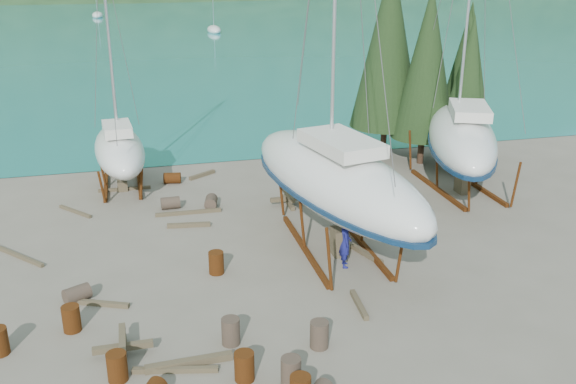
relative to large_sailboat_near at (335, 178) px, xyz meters
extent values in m
plane|color=#645D4F|center=(-4.09, -2.32, -3.06)|extent=(600.00, 600.00, 0.00)
cylinder|color=black|center=(8.41, 9.68, -2.26)|extent=(0.36, 0.36, 1.60)
cone|color=black|center=(8.41, 9.68, 2.74)|extent=(3.60, 3.60, 8.40)
cylinder|color=black|center=(9.91, 7.68, -2.38)|extent=(0.36, 0.36, 1.36)
cone|color=black|center=(9.91, 7.68, 1.87)|extent=(3.06, 3.06, 7.14)
cylinder|color=black|center=(6.91, 11.68, -2.14)|extent=(0.36, 0.36, 1.84)
cone|color=black|center=(6.91, 11.68, 3.61)|extent=(4.14, 4.14, 9.66)
cylinder|color=black|center=(11.41, 10.68, -2.34)|extent=(0.36, 0.36, 1.44)
cone|color=black|center=(11.41, 10.68, 2.16)|extent=(3.24, 3.24, 7.56)
ellipsoid|color=silver|center=(5.91, 77.68, -2.68)|extent=(2.00, 5.00, 1.40)
cylinder|color=silver|center=(5.91, 77.68, 0.17)|extent=(0.08, 0.08, 5.00)
ellipsoid|color=silver|center=(-12.09, 107.68, -2.68)|extent=(2.00, 5.00, 1.40)
cylinder|color=silver|center=(-12.09, 107.68, 0.17)|extent=(0.08, 0.08, 5.00)
ellipsoid|color=silver|center=(0.00, 0.02, -0.04)|extent=(5.99, 12.55, 2.82)
cube|color=#0D2644|center=(0.00, -0.58, -1.00)|extent=(0.70, 2.18, 1.00)
cube|color=silver|center=(0.00, -0.58, 1.62)|extent=(2.66, 3.95, 0.50)
cube|color=#633111|center=(-1.23, 0.02, -2.96)|extent=(0.18, 6.64, 0.20)
cube|color=#633111|center=(1.23, 0.02, -2.96)|extent=(0.18, 6.64, 0.20)
cube|color=brown|center=(0.00, -0.58, -2.51)|extent=(0.50, 0.80, 1.11)
ellipsoid|color=silver|center=(8.37, 5.20, -0.31)|extent=(7.05, 11.20, 2.56)
cube|color=#0D2644|center=(8.37, 4.66, -1.14)|extent=(0.98, 1.89, 1.00)
cube|color=silver|center=(8.37, 4.66, 1.22)|extent=(2.84, 3.66, 0.50)
cube|color=#633111|center=(7.27, 5.20, -2.96)|extent=(0.18, 5.95, 0.20)
cube|color=#633111|center=(9.47, 5.20, -2.96)|extent=(0.18, 5.95, 0.20)
cube|color=brown|center=(8.37, 4.66, -2.57)|extent=(0.50, 0.80, 0.98)
ellipsoid|color=silver|center=(-8.39, 9.73, -1.07)|extent=(3.05, 7.91, 1.99)
cube|color=#0D2644|center=(-8.39, 9.34, -1.62)|extent=(0.36, 1.41, 1.00)
cube|color=silver|center=(-8.39, 9.34, 0.17)|extent=(1.52, 2.42, 0.50)
cylinder|color=silver|center=(-8.39, 10.11, 4.67)|extent=(0.14, 0.14, 9.29)
cube|color=#633111|center=(-9.24, 9.73, -2.96)|extent=(0.18, 4.26, 0.20)
cube|color=#633111|center=(-7.54, 9.73, -2.96)|extent=(0.18, 4.26, 0.20)
cube|color=brown|center=(-8.39, 9.34, -2.81)|extent=(0.50, 0.80, 0.50)
imported|color=navy|center=(-0.07, -1.64, -2.09)|extent=(0.59, 0.79, 1.95)
cylinder|color=#633111|center=(-5.16, -7.69, -2.62)|extent=(0.58, 0.58, 0.88)
cylinder|color=#633111|center=(-5.82, 9.70, -2.77)|extent=(0.96, 0.72, 0.58)
cylinder|color=#2D2823|center=(-2.63, -6.66, -2.62)|extent=(0.58, 0.58, 0.88)
cylinder|color=#633111|center=(-10.10, -3.83, -2.62)|extent=(0.58, 0.58, 0.88)
cylinder|color=#2D2823|center=(-6.19, 6.07, -2.77)|extent=(0.90, 0.61, 0.58)
cylinder|color=#633111|center=(-8.67, -6.84, -2.62)|extent=(0.58, 0.58, 0.88)
cylinder|color=#2D2823|center=(-4.30, 5.74, -2.77)|extent=(0.76, 0.98, 0.58)
cylinder|color=#633111|center=(-5.01, -1.02, -2.62)|extent=(0.58, 0.58, 0.88)
cylinder|color=#2D2823|center=(-10.04, -1.94, -2.77)|extent=(1.05, 0.92, 0.58)
cylinder|color=#2D2823|center=(-5.24, -5.82, -2.62)|extent=(0.58, 0.58, 0.88)
cylinder|color=#2D2823|center=(-3.94, -8.27, -2.62)|extent=(0.58, 0.58, 0.88)
cube|color=brown|center=(-10.60, 6.63, -2.99)|extent=(1.54, 1.81, 0.14)
cube|color=brown|center=(1.05, -1.07, -2.97)|extent=(0.78, 1.87, 0.19)
cube|color=brown|center=(-7.06, -6.88, -2.98)|extent=(2.47, 0.70, 0.16)
cube|color=brown|center=(-4.16, 10.39, -2.97)|extent=(1.54, 1.13, 0.19)
cube|color=brown|center=(-0.60, -4.71, -2.97)|extent=(0.32, 1.86, 0.17)
cube|color=brown|center=(-5.58, 3.65, -2.97)|extent=(1.92, 0.43, 0.19)
cube|color=brown|center=(-8.31, 9.18, -2.99)|extent=(2.62, 0.17, 0.15)
cube|color=brown|center=(-5.44, 5.17, -2.98)|extent=(3.06, 0.23, 0.16)
cube|color=brown|center=(-9.30, -2.42, -2.98)|extent=(2.06, 1.02, 0.17)
cube|color=brown|center=(-12.58, 2.30, -2.99)|extent=(2.27, 2.53, 0.15)
cube|color=brown|center=(-6.63, -6.66, -2.95)|extent=(2.61, 0.34, 0.23)
cube|color=brown|center=(-8.51, -5.66, -2.96)|extent=(0.20, 1.80, 0.20)
cube|color=brown|center=(-8.51, -5.66, -2.76)|extent=(1.80, 0.20, 0.20)
cube|color=brown|center=(-8.51, -5.66, -2.56)|extent=(0.20, 1.80, 0.20)
cube|color=brown|center=(-0.60, 5.22, -2.96)|extent=(0.20, 1.80, 0.20)
cube|color=brown|center=(-0.60, 5.22, -2.76)|extent=(1.80, 0.20, 0.20)
cube|color=brown|center=(-0.60, 5.22, -2.56)|extent=(0.20, 1.80, 0.20)
camera|label=1|loc=(-7.70, -22.86, 8.40)|focal=40.00mm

